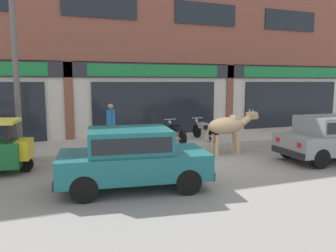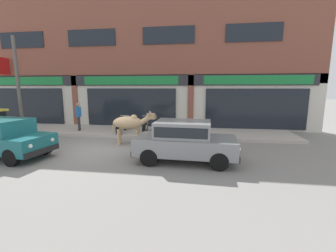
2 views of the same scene
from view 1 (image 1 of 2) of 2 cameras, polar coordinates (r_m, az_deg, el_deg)
ground_plane at (r=10.48m, az=7.20°, el=-6.47°), size 90.00×90.00×0.00m
sidewalk at (r=13.77m, az=-0.01°, el=-2.67°), size 19.00×3.01×0.14m
shop_building at (r=15.33m, az=-2.43°, el=15.10°), size 23.00×1.40×9.48m
cow at (r=11.77m, az=10.47°, el=0.01°), size 2.15×0.54×1.61m
car_0 at (r=7.89m, az=-6.28°, el=-5.11°), size 3.76×2.06×1.46m
car_1 at (r=11.90m, az=26.68°, el=-1.53°), size 3.67×1.74×1.46m
motorcycle_0 at (r=13.16m, az=1.40°, el=-1.14°), size 0.52×1.81×0.88m
motorcycle_1 at (r=13.77m, az=6.43°, el=-0.79°), size 0.52×1.81×0.88m
pedestrian at (r=12.42m, az=-9.95°, el=1.00°), size 0.32×0.48×1.60m
utility_pole at (r=11.50m, az=-24.93°, el=7.99°), size 0.18×0.18×5.22m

